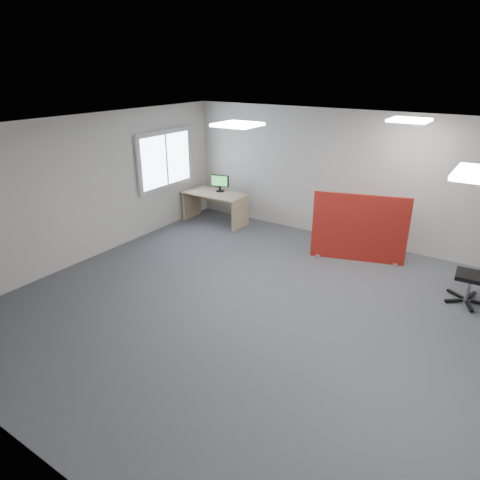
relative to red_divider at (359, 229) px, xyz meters
The scene contains 10 objects.
floor 2.63m from the red_divider, 87.05° to the right, with size 9.00×9.00×0.00m, color #4F5257.
ceiling 3.27m from the red_divider, 87.05° to the right, with size 9.00×7.00×0.02m, color white.
wall_back 1.19m from the red_divider, 82.18° to the left, with size 9.00×0.02×2.70m, color silver.
wall_front 6.09m from the red_divider, 88.76° to the right, with size 9.00×0.02×2.70m, color silver.
wall_left 5.10m from the red_divider, 149.78° to the right, with size 0.02×7.00×2.70m, color silver.
window 4.43m from the red_divider, behind, with size 0.06×1.70×1.30m.
ceiling_lights 2.80m from the red_divider, 76.11° to the right, with size 4.10×4.10×0.04m.
red_divider is the anchor object (origin of this frame).
second_desk 3.56m from the red_divider, behind, with size 1.49×0.74×0.73m.
monitor_second 3.55m from the red_divider, behind, with size 0.42×0.20×0.39m.
Camera 1 is at (2.16, -4.94, 3.49)m, focal length 32.00 mm.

